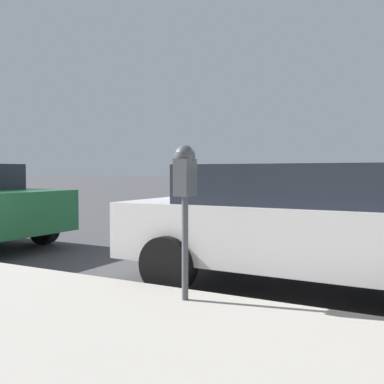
% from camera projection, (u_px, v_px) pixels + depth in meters
% --- Properties ---
extents(ground_plane, '(220.00, 220.00, 0.00)m').
position_uv_depth(ground_plane, '(321.00, 271.00, 6.05)').
color(ground_plane, '#424244').
extents(parking_meter, '(0.21, 0.19, 1.43)m').
position_uv_depth(parking_meter, '(185.00, 182.00, 4.09)').
color(parking_meter, '#4C5156').
rests_on(parking_meter, sidewalk).
extents(car_white, '(2.09, 4.28, 1.42)m').
position_uv_depth(car_white, '(306.00, 223.00, 5.09)').
color(car_white, silver).
rests_on(car_white, ground_plane).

